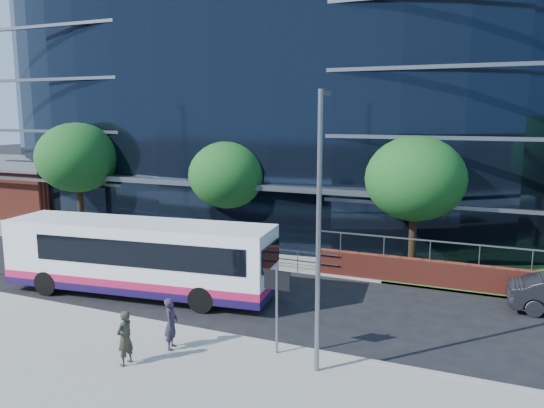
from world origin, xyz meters
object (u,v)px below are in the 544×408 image
at_px(tree_far_a, 78,158).
at_px(pedestrian_b, 125,338).
at_px(tree_far_c, 415,179).
at_px(pedestrian, 171,323).
at_px(tree_far_b, 228,175).
at_px(brick_pavilion, 31,188).
at_px(street_sign, 277,291).
at_px(streetlight_east, 319,226).
at_px(city_bus, 141,257).

bearing_deg(tree_far_a, pedestrian_b, -43.69).
bearing_deg(tree_far_c, pedestrian, -116.13).
xyz_separation_m(tree_far_a, tree_far_b, (10.00, 0.50, -0.65)).
xyz_separation_m(brick_pavilion, pedestrian, (23.31, -16.10, -0.96)).
bearing_deg(brick_pavilion, pedestrian_b, -37.76).
height_order(street_sign, tree_far_b, tree_far_b).
bearing_deg(street_sign, streetlight_east, -21.36).
height_order(tree_far_b, tree_far_c, tree_far_c).
bearing_deg(tree_far_a, streetlight_east, -30.46).
distance_m(tree_far_b, tree_far_c, 10.02).
height_order(tree_far_a, city_bus, tree_far_a).
distance_m(tree_far_a, pedestrian, 18.82).
distance_m(tree_far_b, pedestrian, 13.24).
relative_size(brick_pavilion, tree_far_b, 1.42).
distance_m(city_bus, pedestrian_b, 6.69).
bearing_deg(city_bus, tree_far_a, 136.84).
height_order(streetlight_east, city_bus, streetlight_east).
bearing_deg(city_bus, pedestrian, -51.29).
relative_size(tree_far_a, city_bus, 0.60).
relative_size(tree_far_a, tree_far_b, 1.15).
bearing_deg(city_bus, brick_pavilion, 141.24).
xyz_separation_m(tree_far_a, pedestrian, (14.31, -11.60, -3.88)).
distance_m(tree_far_c, pedestrian, 13.40).
height_order(brick_pavilion, pedestrian_b, brick_pavilion).
bearing_deg(street_sign, brick_pavilion, 150.35).
bearing_deg(city_bus, streetlight_east, -29.45).
xyz_separation_m(brick_pavilion, streetlight_east, (28.00, -15.67, 2.50)).
height_order(brick_pavilion, tree_far_c, tree_far_c).
relative_size(brick_pavilion, city_bus, 0.74).
height_order(tree_far_c, pedestrian, tree_far_c).
height_order(streetlight_east, pedestrian, streetlight_east).
distance_m(street_sign, tree_far_a, 20.63).
xyz_separation_m(pedestrian, pedestrian_b, (-0.64, -1.46, 0.00)).
bearing_deg(pedestrian_b, tree_far_a, -130.75).
bearing_deg(streetlight_east, tree_far_a, 149.54).
distance_m(tree_far_c, city_bus, 12.73).
relative_size(street_sign, streetlight_east, 0.35).
distance_m(tree_far_b, city_bus, 8.35).
bearing_deg(tree_far_b, brick_pavilion, 168.12).
xyz_separation_m(brick_pavilion, street_sign, (26.50, -15.09, 0.21)).
relative_size(brick_pavilion, streetlight_east, 1.08).
bearing_deg(tree_far_b, city_bus, -89.38).
height_order(brick_pavilion, pedestrian, brick_pavilion).
bearing_deg(tree_far_a, tree_far_c, 0.00).
distance_m(tree_far_a, streetlight_east, 22.05).
relative_size(brick_pavilion, tree_far_a, 1.23).
distance_m(city_bus, pedestrian, 5.96).
relative_size(brick_pavilion, tree_far_c, 1.32).
relative_size(street_sign, tree_far_b, 0.46).
relative_size(brick_pavilion, pedestrian, 5.18).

